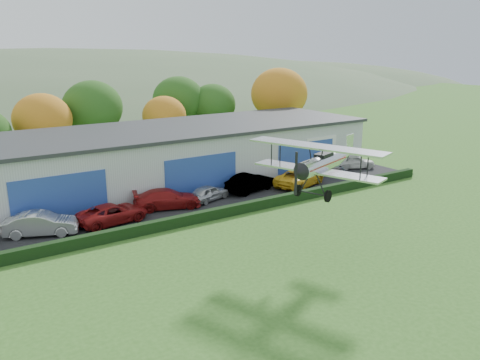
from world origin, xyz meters
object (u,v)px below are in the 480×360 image
car_5 (251,182)px  car_3 (167,199)px  car_2 (113,213)px  car_6 (300,177)px  car_7 (324,168)px  car_8 (354,161)px  biplane (324,161)px  car_1 (41,224)px  hangar (171,155)px  car_4 (209,193)px

car_5 → car_3: bearing=78.3°
car_2 → car_6: 18.15m
car_2 → car_7: car_2 is taller
car_2 → car_8: car_8 is taller
car_5 → biplane: 15.30m
biplane → car_1: bearing=117.2°
hangar → car_8: 19.76m
car_4 → car_6: size_ratio=0.67×
car_4 → biplane: bearing=164.9°
hangar → biplane: size_ratio=4.78×
car_7 → car_8: (4.56, 0.16, 0.07)m
car_2 → car_4: 8.74m
car_1 → car_7: (28.00, 1.63, -0.14)m
hangar → car_8: hangar is taller
car_8 → biplane: bearing=153.6°
car_1 → car_3: (9.88, 0.55, -0.03)m
car_2 → car_8: (27.58, 2.15, 0.01)m
car_7 → car_2: bearing=108.2°
hangar → car_7: (14.08, -6.45, -1.93)m
hangar → car_4: (-0.25, -7.61, -1.93)m
car_3 → car_5: car_5 is taller
hangar → car_4: bearing=-91.9°
car_6 → hangar: bearing=27.1°
car_3 → car_7: car_3 is taller
car_6 → car_5: bearing=57.4°
car_8 → car_7: bearing=116.9°
car_3 → car_8: 22.71m
car_4 → car_5: (4.54, 0.26, 0.16)m
hangar → car_3: size_ratio=7.41×
car_2 → car_5: 13.28m
hangar → car_2: size_ratio=7.73×
car_1 → car_4: car_1 is taller
car_6 → car_4: bearing=64.7°
car_3 → car_5: 8.34m
car_1 → car_6: (23.12, -0.31, 0.00)m
car_5 → car_7: size_ratio=1.08×
car_8 → car_4: bearing=118.9°
car_1 → car_2: 4.99m
hangar → car_5: 8.69m
car_4 → car_7: (14.32, 1.15, 0.01)m
car_4 → car_5: size_ratio=0.78×
car_5 → car_8: size_ratio=1.16×
car_8 → biplane: 24.32m
car_3 → car_5: bearing=-71.7°
car_3 → car_7: size_ratio=1.17×
car_5 → car_6: 5.02m
biplane → car_8: bearing=18.8°
car_1 → car_8: size_ratio=1.14×
car_2 → car_4: size_ratio=1.33×
car_3 → car_5: size_ratio=1.08×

